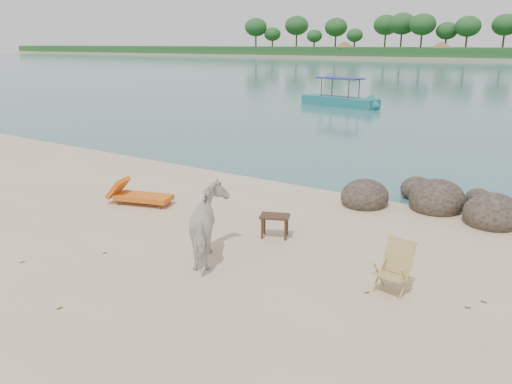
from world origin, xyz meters
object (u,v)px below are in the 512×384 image
at_px(cow, 210,227).
at_px(side_table, 275,228).
at_px(boulders, 455,206).
at_px(deck_chair, 393,270).
at_px(lounge_chair, 144,195).
at_px(boat_near, 340,82).

height_order(cow, side_table, cow).
distance_m(boulders, deck_chair, 5.00).
bearing_deg(boulders, deck_chair, -89.10).
height_order(lounge_chair, boat_near, boat_near).
distance_m(boulders, lounge_chair, 8.11).
xyz_separation_m(cow, boat_near, (-8.86, 25.40, 0.84)).
bearing_deg(side_table, deck_chair, -42.17).
bearing_deg(side_table, boulders, 30.15).
height_order(side_table, lounge_chair, lounge_chair).
bearing_deg(deck_chair, lounge_chair, -179.05).
xyz_separation_m(cow, deck_chair, (3.45, 0.68, -0.29)).
bearing_deg(boulders, boat_near, 121.80).
bearing_deg(boat_near, cow, -59.40).
distance_m(boulders, boat_near, 23.25).
bearing_deg(lounge_chair, boulders, 11.10).
relative_size(lounge_chair, deck_chair, 2.13).
xyz_separation_m(cow, side_table, (0.42, 1.74, -0.47)).
bearing_deg(boulders, cow, -120.73).
relative_size(cow, deck_chair, 1.95).
bearing_deg(cow, boulders, -158.23).
bearing_deg(cow, deck_chair, 153.70).
height_order(side_table, boat_near, boat_near).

